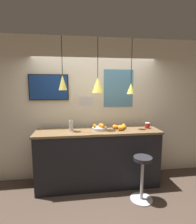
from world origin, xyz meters
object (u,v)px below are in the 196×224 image
at_px(juice_bottle, 71,126).
at_px(spread_jar, 147,125).
at_px(bar_stool, 142,173).
at_px(fruit_bowl, 100,128).
at_px(mounted_tv, 49,87).

distance_m(juice_bottle, spread_jar, 1.50).
bearing_deg(juice_bottle, bar_stool, -26.85).
bearing_deg(fruit_bowl, bar_stool, -42.72).
distance_m(fruit_bowl, mounted_tv, 1.28).
distance_m(bar_stool, spread_jar, 0.95).
relative_size(bar_stool, mounted_tv, 1.01).
xyz_separation_m(juice_bottle, mounted_tv, (-0.42, 0.35, 0.70)).
relative_size(juice_bottle, mounted_tv, 0.32).
distance_m(bar_stool, fruit_bowl, 1.09).
relative_size(fruit_bowl, spread_jar, 2.51).
relative_size(bar_stool, fruit_bowl, 2.75).
xyz_separation_m(bar_stool, spread_jar, (0.32, 0.60, 0.67)).
height_order(juice_bottle, mounted_tv, mounted_tv).
height_order(bar_stool, mounted_tv, mounted_tv).
bearing_deg(juice_bottle, fruit_bowl, -0.80).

